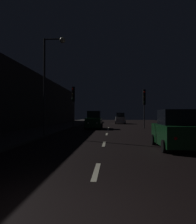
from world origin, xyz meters
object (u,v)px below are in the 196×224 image
object	(u,v)px
traffic_light_far_right	(144,100)
car_approaching_headlights	(94,121)
car_distant_taillights	(120,119)
traffic_light_far_left	(73,98)
streetlamp_overhead	(50,72)
car_parked_right_near	(174,131)

from	to	relation	value
traffic_light_far_right	car_approaching_headlights	bearing A→B (deg)	-81.79
car_approaching_headlights	car_distant_taillights	size ratio (longest dim) A/B	1.06
car_distant_taillights	traffic_light_far_right	bearing A→B (deg)	-169.35
car_approaching_headlights	car_distant_taillights	distance (m)	15.20
traffic_light_far_left	car_distant_taillights	size ratio (longest dim) A/B	1.31
traffic_light_far_left	streetlamp_overhead	xyz separation A→B (m)	(0.25, -11.74, 1.15)
traffic_light_far_left	car_parked_right_near	distance (m)	18.94
streetlamp_overhead	car_parked_right_near	size ratio (longest dim) A/B	1.92
traffic_light_far_right	streetlamp_overhead	size ratio (longest dim) A/B	0.64
traffic_light_far_left	car_distant_taillights	distance (m)	15.22
traffic_light_far_right	streetlamp_overhead	distance (m)	14.69
traffic_light_far_right	streetlamp_overhead	xyz separation A→B (m)	(-8.74, -11.71, 1.48)
car_distant_taillights	car_parked_right_near	size ratio (longest dim) A/B	1.02
car_approaching_headlights	streetlamp_overhead	bearing A→B (deg)	-13.56
streetlamp_overhead	car_parked_right_near	world-z (taller)	streetlamp_overhead
car_distant_taillights	car_parked_right_near	bearing A→B (deg)	-176.72
traffic_light_far_right	car_distant_taillights	xyz separation A→B (m)	(-2.54, 13.50, -2.60)
traffic_light_far_right	streetlamp_overhead	world-z (taller)	streetlamp_overhead
car_approaching_headlights	car_distant_taillights	xyz separation A→B (m)	(3.68, 14.75, -0.05)
traffic_light_far_left	car_approaching_headlights	size ratio (longest dim) A/B	1.24
traffic_light_far_left	car_distant_taillights	world-z (taller)	traffic_light_far_left
traffic_light_far_right	car_approaching_headlights	world-z (taller)	traffic_light_far_right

